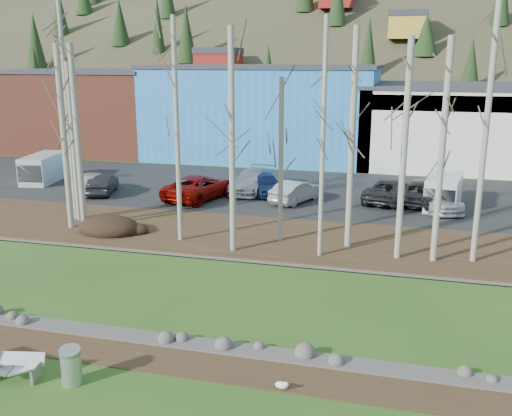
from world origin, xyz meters
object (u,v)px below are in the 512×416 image
(van_white, at_px, (443,192))
(van_grey, at_px, (43,168))
(car_2, at_px, (199,187))
(car_8, at_px, (391,190))
(car_6, at_px, (423,192))
(car_4, at_px, (266,184))
(bench_damaged, at_px, (12,367))
(car_0, at_px, (93,182))
(car_5, at_px, (296,191))
(car_7, at_px, (438,197))
(litter_bin, at_px, (71,367))
(car_3, at_px, (252,181))
(car_1, at_px, (103,184))
(seagull, at_px, (282,385))

(van_white, relative_size, van_grey, 0.97)
(car_2, distance_m, car_8, 12.12)
(car_6, xyz_separation_m, van_grey, (-26.65, -0.22, 0.25))
(car_8, relative_size, van_white, 1.15)
(car_4, distance_m, van_grey, 16.65)
(bench_damaged, bearing_deg, car_6, 51.91)
(car_4, bearing_deg, car_0, 166.47)
(car_5, distance_m, car_7, 8.54)
(bench_damaged, relative_size, car_2, 0.32)
(car_0, bearing_deg, car_2, 174.51)
(litter_bin, distance_m, car_6, 25.29)
(car_4, height_order, car_5, car_4)
(car_3, height_order, car_4, car_3)
(car_2, height_order, van_white, van_white)
(car_1, bearing_deg, car_8, 170.75)
(car_6, distance_m, car_7, 1.34)
(car_0, relative_size, car_6, 0.82)
(car_0, xyz_separation_m, car_1, (0.77, -0.05, -0.09))
(seagull, xyz_separation_m, car_3, (-6.92, 22.58, 0.72))
(bench_damaged, distance_m, car_2, 21.31)
(van_grey, bearing_deg, car_0, -32.21)
(litter_bin, bearing_deg, car_0, 118.73)
(bench_damaged, xyz_separation_m, litter_bin, (1.78, 0.24, 0.10))
(seagull, height_order, car_8, car_8)
(van_grey, bearing_deg, car_2, -18.39)
(litter_bin, bearing_deg, car_5, 84.00)
(car_3, height_order, car_7, car_3)
(seagull, relative_size, car_0, 0.10)
(car_0, distance_m, car_2, 7.50)
(seagull, xyz_separation_m, car_5, (-3.53, 20.58, 0.65))
(seagull, bearing_deg, van_white, 99.06)
(car_2, height_order, van_grey, van_grey)
(car_2, bearing_deg, car_6, -156.97)
(car_2, height_order, car_7, car_2)
(litter_bin, distance_m, car_2, 21.32)
(car_7, relative_size, van_white, 1.07)
(litter_bin, distance_m, car_8, 24.60)
(car_0, bearing_deg, seagull, 124.26)
(car_5, distance_m, van_grey, 19.03)
(car_8, bearing_deg, car_0, 21.68)
(car_6, height_order, van_grey, van_grey)
(car_6, bearing_deg, car_7, 144.42)
(van_white, bearing_deg, car_7, -118.48)
(car_5, xyz_separation_m, car_8, (5.75, 1.54, 0.04))
(car_0, relative_size, car_8, 0.82)
(litter_bin, height_order, car_5, car_5)
(seagull, bearing_deg, car_7, 99.60)
(car_1, bearing_deg, van_grey, -37.72)
(car_1, distance_m, car_2, 6.73)
(seagull, bearing_deg, car_3, 129.96)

